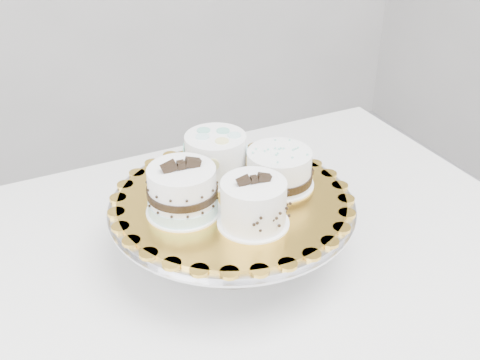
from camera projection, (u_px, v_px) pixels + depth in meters
name	position (u px, v px, depth m)	size (l,w,h in m)	color
table	(211.00, 291.00, 1.07)	(1.22, 0.82, 0.75)	silver
cake_stand	(232.00, 218.00, 1.00)	(0.40, 0.40, 0.11)	gray
cake_board	(232.00, 199.00, 0.98)	(0.37, 0.37, 0.01)	gold
cake_swirl	(253.00, 204.00, 0.90)	(0.11, 0.11, 0.09)	white
cake_banded	(182.00, 192.00, 0.93)	(0.12, 0.12, 0.10)	white
cake_dots	(216.00, 155.00, 1.02)	(0.13, 0.13, 0.08)	white
cake_ribbon	(280.00, 169.00, 1.00)	(0.13, 0.12, 0.07)	white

